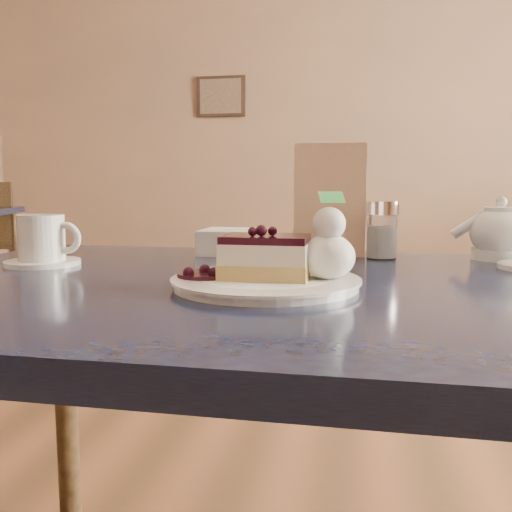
% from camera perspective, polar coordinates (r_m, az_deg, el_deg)
% --- Properties ---
extents(main_table, '(1.13, 0.76, 0.70)m').
position_cam_1_polar(main_table, '(0.80, 1.57, -7.75)').
color(main_table, '#111B35').
rests_on(main_table, ground).
extents(dessert_plate, '(0.24, 0.24, 0.01)m').
position_cam_1_polar(dessert_plate, '(0.74, 0.98, -2.71)').
color(dessert_plate, white).
rests_on(dessert_plate, main_table).
extents(cheesecake_slice, '(0.11, 0.08, 0.06)m').
position_cam_1_polar(cheesecake_slice, '(0.73, 0.99, -0.12)').
color(cheesecake_slice, tan).
rests_on(cheesecake_slice, dessert_plate).
extents(whipped_cream, '(0.07, 0.07, 0.06)m').
position_cam_1_polar(whipped_cream, '(0.73, 7.26, -0.05)').
color(whipped_cream, white).
rests_on(whipped_cream, dessert_plate).
extents(berry_sauce, '(0.07, 0.07, 0.01)m').
position_cam_1_polar(berry_sauce, '(0.75, -5.07, -1.88)').
color(berry_sauce, black).
rests_on(berry_sauce, dessert_plate).
extents(coffee_set, '(0.13, 0.12, 0.08)m').
position_cam_1_polar(coffee_set, '(1.00, -20.52, 1.24)').
color(coffee_set, white).
rests_on(coffee_set, main_table).
extents(tea_set, '(0.19, 0.21, 0.10)m').
position_cam_1_polar(tea_set, '(1.07, 23.74, 1.65)').
color(tea_set, white).
rests_on(tea_set, main_table).
extents(menu_card, '(0.13, 0.03, 0.21)m').
position_cam_1_polar(menu_card, '(1.06, 7.41, 5.56)').
color(menu_card, white).
rests_on(menu_card, main_table).
extents(sugar_shaker, '(0.06, 0.06, 0.10)m').
position_cam_1_polar(sugar_shaker, '(1.03, 12.49, 2.60)').
color(sugar_shaker, white).
rests_on(sugar_shaker, main_table).
extents(napkin_stack, '(0.11, 0.11, 0.05)m').
position_cam_1_polar(napkin_stack, '(1.08, -2.40, 1.43)').
color(napkin_stack, white).
rests_on(napkin_stack, main_table).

